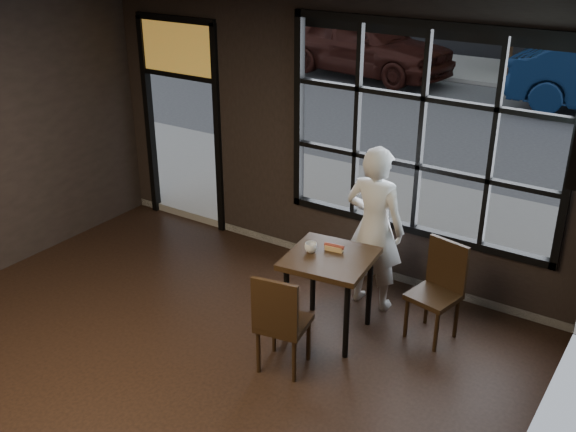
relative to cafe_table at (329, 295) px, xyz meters
The scene contains 12 objects.
floor 2.39m from the cafe_table, 112.71° to the right, with size 6.00×7.00×0.02m, color black.
ceiling 3.63m from the cafe_table, 112.71° to the right, with size 6.00×7.00×0.02m, color black.
wall_right 3.23m from the cafe_table, 45.95° to the right, with size 0.04×7.00×3.20m, color black.
window_frame 1.93m from the cafe_table, 77.57° to the left, with size 3.06×0.12×2.28m, color black.
stained_transom 3.81m from the cafe_table, 156.05° to the left, with size 1.20×0.06×0.70m, color orange.
cafe_table is the anchor object (origin of this frame).
chair_near 0.72m from the cafe_table, 95.12° to the right, with size 0.44×0.44×1.01m, color black.
chair_window 1.02m from the cafe_table, 28.57° to the left, with size 0.43×0.43×1.00m, color black.
man 0.88m from the cafe_table, 82.27° to the left, with size 0.65×0.43×1.79m, color silver.
hotdog 0.48m from the cafe_table, 101.35° to the left, with size 0.20×0.08×0.06m, color tan, non-canonical shape.
cup 0.52m from the cafe_table, behind, with size 0.12×0.12×0.10m, color silver.
maroon_car 11.57m from the cafe_table, 115.70° to the left, with size 1.86×4.62×1.57m, color black.
Camera 1 is at (3.72, -2.86, 3.88)m, focal length 42.00 mm.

